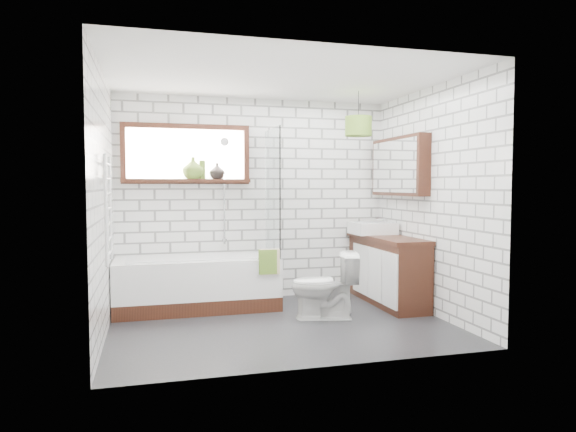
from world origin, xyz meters
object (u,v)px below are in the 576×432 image
object	(u,v)px
bathtub	(197,283)
pendant	(358,126)
basin	(373,228)
vanity	(387,270)
toilet	(324,286)

from	to	relation	value
bathtub	pendant	distance (m)	2.59
bathtub	pendant	size ratio (longest dim) A/B	6.03
basin	pendant	bearing A→B (deg)	-132.69
bathtub	vanity	distance (m)	2.27
bathtub	basin	world-z (taller)	basin
bathtub	toilet	xyz separation A→B (m)	(1.27, -0.80, 0.06)
bathtub	vanity	world-z (taller)	vanity
bathtub	toilet	world-z (taller)	toilet
bathtub	toilet	bearing A→B (deg)	-32.05
vanity	pendant	bearing A→B (deg)	-166.87
vanity	basin	size ratio (longest dim) A/B	2.81
vanity	toilet	distance (m)	1.08
bathtub	vanity	bearing A→B (deg)	-8.02
vanity	bathtub	bearing A→B (deg)	171.98
vanity	basin	world-z (taller)	basin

